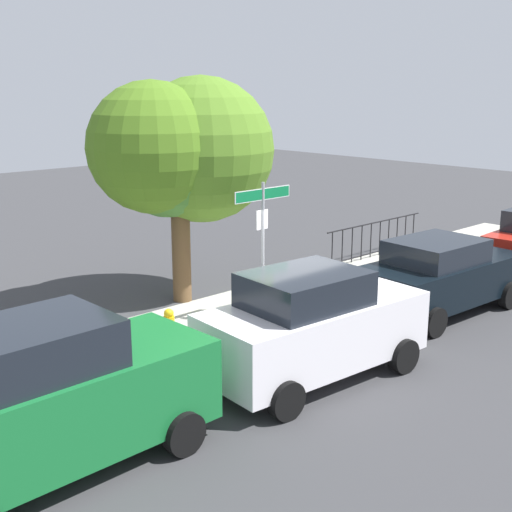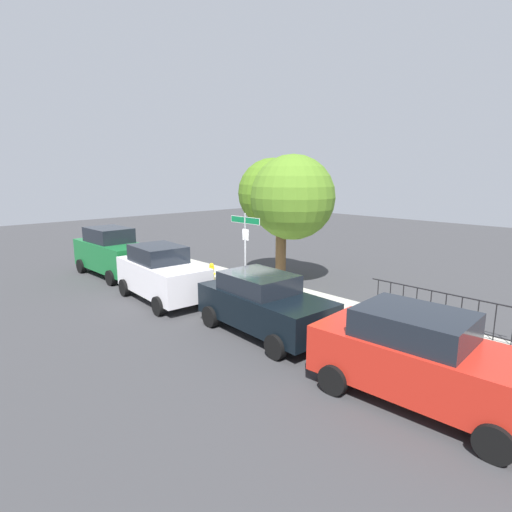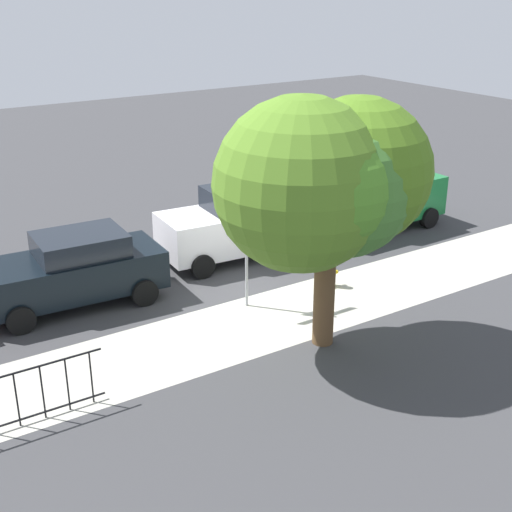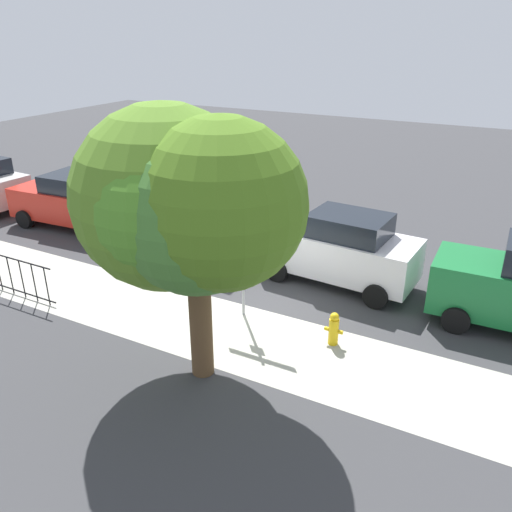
# 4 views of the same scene
# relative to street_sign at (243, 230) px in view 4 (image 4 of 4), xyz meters

# --- Properties ---
(ground_plane) EXTENTS (60.00, 60.00, 0.00)m
(ground_plane) POSITION_rel_street_sign_xyz_m (-0.20, -0.40, -2.21)
(ground_plane) COLOR #38383A
(sidewalk_strip) EXTENTS (24.00, 2.60, 0.00)m
(sidewalk_strip) POSITION_rel_street_sign_xyz_m (1.80, 0.90, -2.21)
(sidewalk_strip) COLOR #ADAB9E
(sidewalk_strip) RESTS_ON ground_plane
(street_sign) EXTENTS (1.58, 0.07, 3.09)m
(street_sign) POSITION_rel_street_sign_xyz_m (0.00, 0.00, 0.00)
(street_sign) COLOR #9EA0A5
(street_sign) RESTS_ON ground_plane
(shade_tree) EXTENTS (4.48, 3.49, 5.31)m
(shade_tree) POSITION_rel_street_sign_xyz_m (-0.29, 2.53, 1.39)
(shade_tree) COLOR brown
(shade_tree) RESTS_ON ground_plane
(car_white) EXTENTS (4.28, 2.19, 1.99)m
(car_white) POSITION_rel_street_sign_xyz_m (-1.45, -2.78, -1.22)
(car_white) COLOR white
(car_white) RESTS_ON ground_plane
(car_black) EXTENTS (4.33, 2.20, 1.74)m
(car_black) POSITION_rel_street_sign_xyz_m (3.35, -2.33, -1.33)
(car_black) COLOR black
(car_black) RESTS_ON ground_plane
(car_red) EXTENTS (4.50, 2.24, 1.88)m
(car_red) POSITION_rel_street_sign_xyz_m (8.15, -2.63, -1.26)
(car_red) COLOR red
(car_red) RESTS_ON ground_plane
(fire_hydrant) EXTENTS (0.42, 0.22, 0.78)m
(fire_hydrant) POSITION_rel_street_sign_xyz_m (-2.38, 0.20, -1.83)
(fire_hydrant) COLOR yellow
(fire_hydrant) RESTS_ON ground_plane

